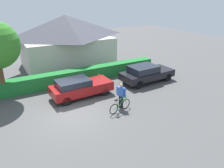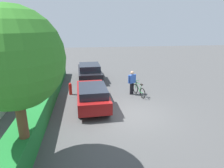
# 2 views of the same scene
# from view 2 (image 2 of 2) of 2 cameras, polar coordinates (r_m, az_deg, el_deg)

# --- Properties ---
(ground_plane) EXTENTS (60.00, 60.00, 0.00)m
(ground_plane) POSITION_cam_2_polar(r_m,az_deg,el_deg) (10.25, 5.55, -8.77)
(ground_plane) COLOR #484848
(hedge_row) EXTENTS (18.18, 0.90, 1.03)m
(hedge_row) POSITION_cam_2_polar(r_m,az_deg,el_deg) (10.05, -20.74, -7.20)
(hedge_row) COLOR #1C6F2C
(hedge_row) RESTS_ON ground
(parked_car_near) EXTENTS (4.18, 1.81, 1.31)m
(parked_car_near) POSITION_cam_2_polar(r_m,az_deg,el_deg) (10.90, -5.89, -3.15)
(parked_car_near) COLOR maroon
(parked_car_near) RESTS_ON ground
(parked_car_far) EXTENTS (4.38, 1.99, 1.36)m
(parked_car_far) POSITION_cam_2_polar(r_m,az_deg,el_deg) (16.24, -6.70, 3.82)
(parked_car_far) COLOR black
(parked_car_far) RESTS_ON ground
(bicycle) EXTENTS (1.61, 0.56, 0.90)m
(bicycle) POSITION_cam_2_polar(r_m,az_deg,el_deg) (12.67, 7.96, -1.83)
(bicycle) COLOR black
(bicycle) RESTS_ON ground
(person_rider) EXTENTS (0.38, 0.59, 1.59)m
(person_rider) POSITION_cam_2_polar(r_m,az_deg,el_deg) (12.68, 5.94, 0.90)
(person_rider) COLOR black
(person_rider) RESTS_ON ground
(tree_kerbside) EXTENTS (2.98, 2.98, 5.06)m
(tree_kerbside) POSITION_cam_2_polar(r_m,az_deg,el_deg) (6.16, -27.39, 6.47)
(tree_kerbside) COLOR brown
(tree_kerbside) RESTS_ON ground
(fire_hydrant) EXTENTS (0.20, 0.20, 0.81)m
(fire_hydrant) POSITION_cam_2_polar(r_m,az_deg,el_deg) (13.00, -12.23, -1.34)
(fire_hydrant) COLOR red
(fire_hydrant) RESTS_ON ground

